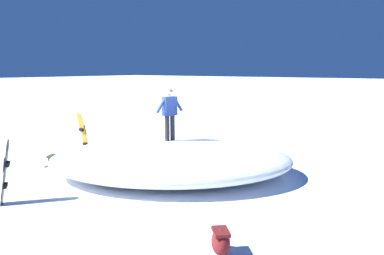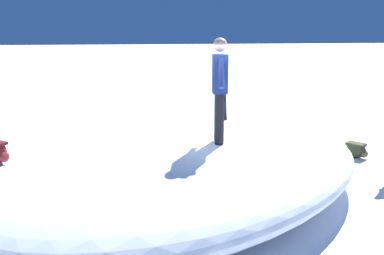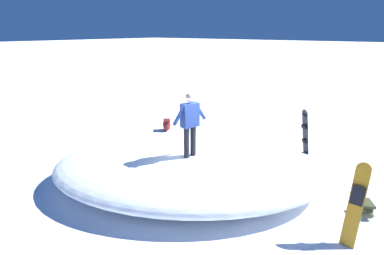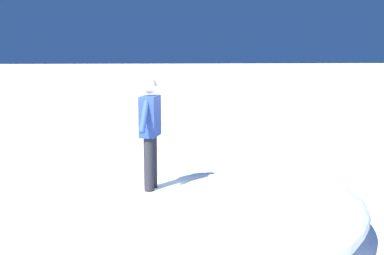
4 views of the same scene
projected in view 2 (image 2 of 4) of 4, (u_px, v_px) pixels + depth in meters
ground at (220, 189)px, 7.32m from camera, size 240.00×240.00×0.00m
snow_mound at (196, 169)px, 6.79m from camera, size 7.71×8.45×1.01m
snowboarder_standing at (220, 84)px, 6.28m from camera, size 0.96×0.34×1.58m
snowboard_secondary_upright at (222, 107)px, 10.91m from camera, size 0.39×0.38×1.57m
backpack_far at (356, 150)px, 9.16m from camera, size 0.70×0.53×0.33m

